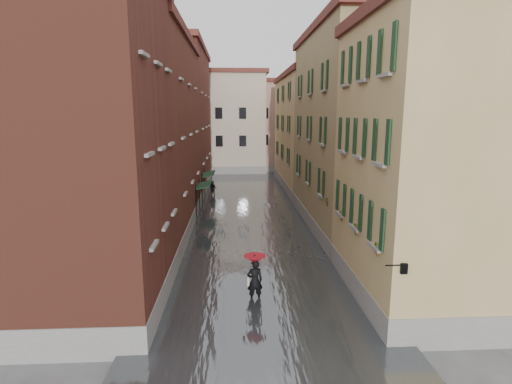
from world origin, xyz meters
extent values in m
plane|color=#4E4E51|center=(0.00, 0.00, 0.00)|extent=(120.00, 120.00, 0.00)
cube|color=#4C5054|center=(0.00, 13.00, 0.10)|extent=(10.00, 60.00, 0.20)
cube|color=brown|center=(-7.00, -2.00, 6.50)|extent=(6.00, 8.00, 13.00)
cube|color=maroon|center=(-7.00, 9.00, 6.25)|extent=(6.00, 14.00, 12.50)
cube|color=brown|center=(-7.00, 24.00, 7.00)|extent=(6.00, 16.00, 14.00)
cube|color=tan|center=(7.00, -2.00, 5.75)|extent=(6.00, 8.00, 11.50)
cube|color=#98855C|center=(7.00, 9.00, 6.50)|extent=(6.00, 14.00, 13.00)
cube|color=tan|center=(7.00, 24.00, 5.75)|extent=(6.00, 16.00, 11.50)
cube|color=#B0A38C|center=(-3.00, 38.00, 6.50)|extent=(12.00, 9.00, 13.00)
cube|color=tan|center=(6.00, 40.00, 6.00)|extent=(10.00, 9.00, 12.00)
cube|color=black|center=(-3.45, 12.42, 2.55)|extent=(1.09, 2.85, 0.31)
cylinder|color=black|center=(-3.95, 11.00, 1.40)|extent=(0.06, 0.06, 2.80)
cylinder|color=black|center=(-3.95, 13.85, 1.40)|extent=(0.06, 0.06, 2.80)
cube|color=black|center=(-3.45, 18.12, 2.55)|extent=(1.09, 3.10, 0.31)
cylinder|color=black|center=(-3.95, 16.57, 1.40)|extent=(0.06, 0.06, 2.80)
cylinder|color=black|center=(-3.95, 19.67, 1.40)|extent=(0.06, 0.06, 2.80)
cylinder|color=black|center=(4.05, -6.00, 3.10)|extent=(0.60, 0.05, 0.05)
cube|color=black|center=(4.35, -6.00, 3.00)|extent=(0.22, 0.22, 0.35)
cube|color=beige|center=(4.35, -6.00, 3.00)|extent=(0.14, 0.14, 0.24)
cube|color=#9C3733|center=(4.12, -4.61, 3.15)|extent=(0.22, 0.85, 0.18)
imported|color=#265926|center=(4.12, -4.61, 3.57)|extent=(0.59, 0.51, 0.66)
cube|color=#9C3733|center=(4.12, -2.07, 3.15)|extent=(0.22, 0.85, 0.18)
imported|color=#265926|center=(4.12, -2.07, 3.57)|extent=(0.59, 0.51, 0.66)
cube|color=#9C3733|center=(4.12, 0.18, 3.15)|extent=(0.22, 0.85, 0.18)
imported|color=#265926|center=(4.12, 0.18, 3.57)|extent=(0.59, 0.51, 0.66)
cube|color=#9C3733|center=(4.12, 3.18, 3.15)|extent=(0.22, 0.85, 0.18)
imported|color=#265926|center=(4.12, 3.18, 3.57)|extent=(0.59, 0.51, 0.66)
imported|color=black|center=(-0.28, -2.07, 0.94)|extent=(0.76, 0.58, 1.88)
cube|color=beige|center=(-0.56, -2.02, 0.95)|extent=(0.08, 0.30, 0.38)
cylinder|color=black|center=(-0.28, -2.07, 1.35)|extent=(0.02, 0.02, 1.00)
cone|color=#A30A17|center=(-0.28, -2.07, 1.92)|extent=(0.97, 0.97, 0.28)
imported|color=black|center=(-3.20, 20.14, 0.78)|extent=(0.91, 0.81, 1.57)
camera|label=1|loc=(-1.09, -17.94, 7.91)|focal=28.00mm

